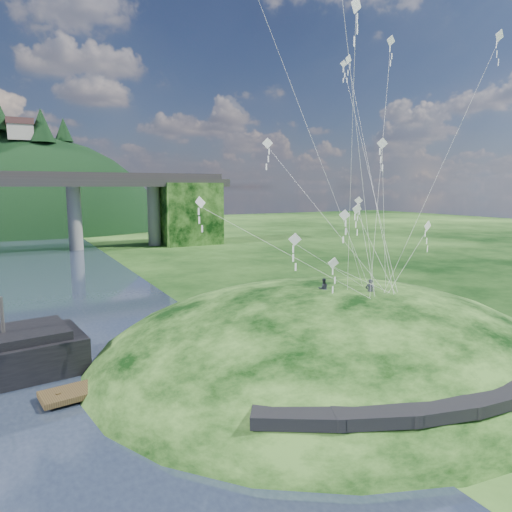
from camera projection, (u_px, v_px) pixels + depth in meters
name	position (u px, v px, depth m)	size (l,w,h in m)	color
ground	(245.00, 385.00, 28.27)	(320.00, 320.00, 0.00)	black
grass_hill	(329.00, 372.00, 34.00)	(36.00, 32.00, 13.00)	black
footpath	(465.00, 388.00, 23.00)	(22.29, 5.84, 0.83)	black
wooden_dock	(152.00, 373.00, 29.05)	(13.32, 3.82, 0.94)	#3A2B17
kite_flyers	(343.00, 279.00, 32.10)	(3.42, 2.67, 1.74)	#262933
kite_swarm	(346.00, 132.00, 32.24)	(19.83, 16.21, 20.59)	white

